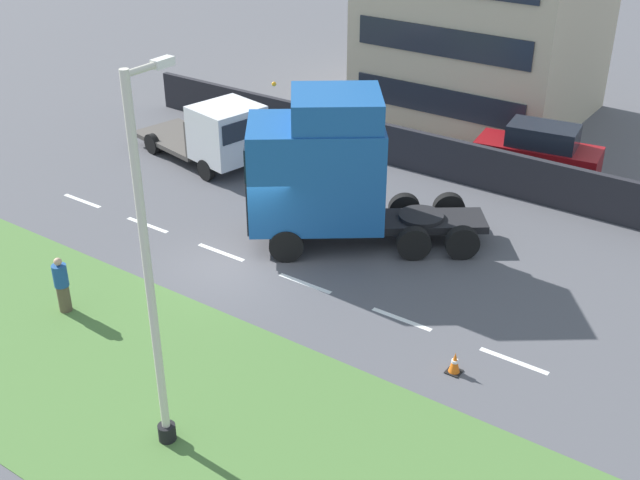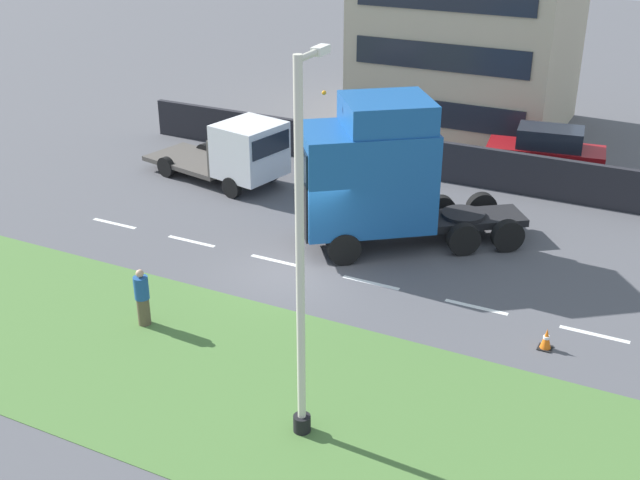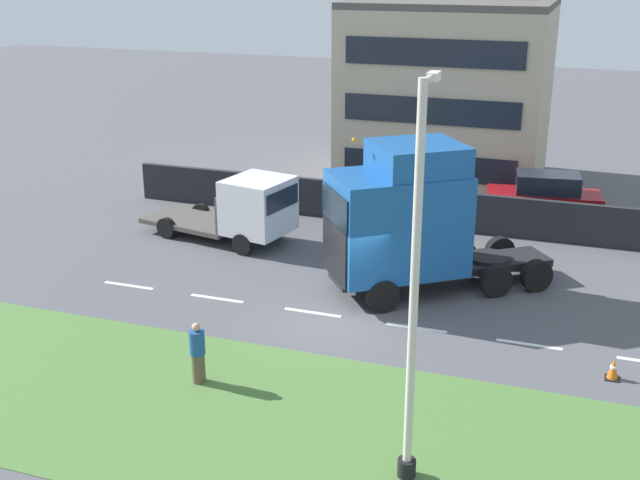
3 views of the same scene
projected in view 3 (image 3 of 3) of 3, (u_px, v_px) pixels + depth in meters
ground_plane at (341, 317)px, 23.96m from camera, size 120.00×120.00×0.00m
grass_verge at (262, 420)px, 18.63m from camera, size 7.00×44.00×0.01m
lane_markings at (363, 320)px, 23.75m from camera, size 0.16×17.80×0.00m
boundary_wall at (410, 207)px, 31.70m from camera, size 0.25×24.00×1.57m
building_block at (449, 92)px, 37.20m from camera, size 8.12×8.83×9.41m
lorry_cab at (405, 220)px, 24.90m from camera, size 6.23×7.12×4.98m
flatbed_truck at (247, 209)px, 29.54m from camera, size 3.40×6.27×2.58m
parked_car at (544, 201)px, 31.60m from camera, size 2.33×4.59×2.16m
lamp_post at (414, 311)px, 15.44m from camera, size 1.31×0.39×8.21m
pedestrian at (198, 354)px, 20.04m from camera, size 0.39×0.39×1.64m
traffic_cone_lead at (613, 369)px, 20.37m from camera, size 0.36×0.36×0.58m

